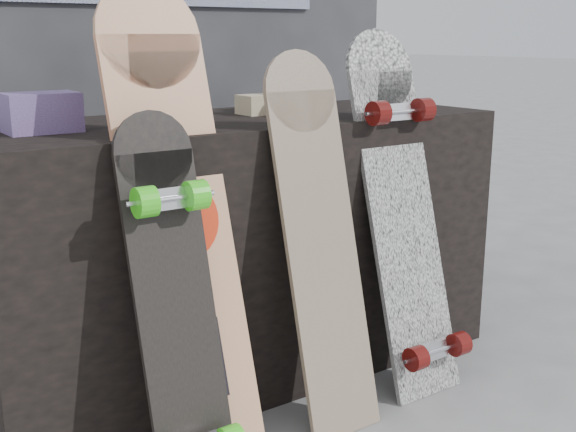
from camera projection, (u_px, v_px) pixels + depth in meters
ground at (337, 431)px, 1.95m from camera, size 60.00×60.00×0.00m
vendor_table at (239, 246)px, 2.25m from camera, size 1.60×0.60×0.80m
booth at (123, 19)px, 2.76m from camera, size 2.40×0.22×2.20m
merch_box_purple at (41, 113)px, 1.82m from camera, size 0.18×0.12×0.10m
merch_box_small at (295, 93)px, 2.31m from camera, size 0.14×0.14×0.12m
merch_box_flat at (273, 104)px, 2.28m from camera, size 0.22×0.10×0.06m
longboard_geisha at (178, 213)px, 1.75m from camera, size 0.27×0.36×1.18m
longboard_celtic at (319, 231)px, 1.92m from camera, size 0.22×0.27×1.01m
longboard_cascadia at (403, 206)px, 2.13m from camera, size 0.24×0.37×1.06m
skateboard_dark at (177, 299)px, 1.67m from camera, size 0.20×0.29×0.88m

